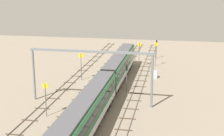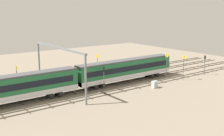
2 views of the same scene
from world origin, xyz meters
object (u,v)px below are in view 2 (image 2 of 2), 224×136
object	(u,v)px
speed_sign_distant_end	(97,62)
signal_light_trackside_approach	(205,62)
train	(79,78)
overhead_gantry	(59,58)
speed_sign_near_foreground	(17,75)
speed_sign_far_trackside	(167,62)
relay_cabinet	(155,84)
signal_light_trackside_departure	(104,75)
speed_sign_mid_trackside	(184,64)

from	to	relation	value
speed_sign_distant_end	signal_light_trackside_approach	bearing A→B (deg)	-31.70
train	overhead_gantry	world-z (taller)	overhead_gantry
train	speed_sign_near_foreground	world-z (taller)	speed_sign_near_foreground
speed_sign_far_trackside	relay_cabinet	xyz separation A→B (m)	(-7.86, -4.17, -2.99)
train	signal_light_trackside_approach	world-z (taller)	train
speed_sign_distant_end	speed_sign_near_foreground	bearing A→B (deg)	-179.73
train	speed_sign_near_foreground	distance (m)	11.84
overhead_gantry	signal_light_trackside_approach	xyz separation A→B (m)	(33.95, -8.30, -3.52)
speed_sign_far_trackside	signal_light_trackside_departure	size ratio (longest dim) A/B	1.23
signal_light_trackside_departure	relay_cabinet	xyz separation A→B (m)	(9.34, -4.48, -2.35)
train	signal_light_trackside_departure	distance (m)	4.86
overhead_gantry	signal_light_trackside_approach	bearing A→B (deg)	-13.73
speed_sign_mid_trackside	signal_light_trackside_approach	distance (m)	8.07
overhead_gantry	speed_sign_mid_trackside	world-z (taller)	overhead_gantry
overhead_gantry	signal_light_trackside_approach	size ratio (longest dim) A/B	4.18
speed_sign_distant_end	speed_sign_mid_trackside	bearing A→B (deg)	-44.96
signal_light_trackside_approach	relay_cabinet	xyz separation A→B (m)	(-17.51, -0.85, -2.38)
speed_sign_near_foreground	signal_light_trackside_departure	distance (m)	16.65
speed_sign_distant_end	signal_light_trackside_approach	size ratio (longest dim) A/B	1.16
speed_sign_far_trackside	speed_sign_mid_trackside	bearing A→B (deg)	-65.85
signal_light_trackside_approach	overhead_gantry	bearing A→B (deg)	166.27
speed_sign_mid_trackside	signal_light_trackside_approach	xyz separation A→B (m)	(8.05, 0.25, -0.50)
overhead_gantry	relay_cabinet	world-z (taller)	overhead_gantry
speed_sign_mid_trackside	speed_sign_near_foreground	bearing A→B (deg)	157.18
overhead_gantry	speed_sign_far_trackside	world-z (taller)	overhead_gantry
signal_light_trackside_departure	train	bearing A→B (deg)	148.33
speed_sign_near_foreground	speed_sign_mid_trackside	world-z (taller)	speed_sign_mid_trackside
speed_sign_mid_trackside	signal_light_trackside_departure	size ratio (longest dim) A/B	1.20
train	overhead_gantry	size ratio (longest dim) A/B	2.55
signal_light_trackside_approach	signal_light_trackside_departure	size ratio (longest dim) A/B	1.01
speed_sign_far_trackside	relay_cabinet	bearing A→B (deg)	-152.02
train	speed_sign_near_foreground	size ratio (longest dim) A/B	9.97
speed_sign_far_trackside	speed_sign_distant_end	size ratio (longest dim) A/B	1.05
signal_light_trackside_approach	speed_sign_distant_end	bearing A→B (deg)	148.30
train	speed_sign_mid_trackside	distance (m)	23.82
speed_sign_far_trackside	relay_cabinet	size ratio (longest dim) A/B	4.06
speed_sign_far_trackside	relay_cabinet	world-z (taller)	speed_sign_far_trackside
signal_light_trackside_approach	speed_sign_mid_trackside	bearing A→B (deg)	-178.22
signal_light_trackside_approach	speed_sign_near_foreground	bearing A→B (deg)	161.70
train	speed_sign_distant_end	xyz separation A→B (m)	(9.22, 7.26, 0.95)
signal_light_trackside_departure	speed_sign_near_foreground	bearing A→B (deg)	144.29
relay_cabinet	speed_sign_near_foreground	bearing A→B (deg)	148.15
signal_light_trackside_approach	signal_light_trackside_departure	bearing A→B (deg)	172.30
train	signal_light_trackside_departure	bearing A→B (deg)	-31.67
relay_cabinet	overhead_gantry	bearing A→B (deg)	150.90
speed_sign_mid_trackside	overhead_gantry	bearing A→B (deg)	161.74
speed_sign_mid_trackside	signal_light_trackside_departure	bearing A→B (deg)	168.34
speed_sign_near_foreground	signal_light_trackside_approach	world-z (taller)	speed_sign_near_foreground
signal_light_trackside_approach	relay_cabinet	size ratio (longest dim) A/B	3.34
train	speed_sign_mid_trackside	size ratio (longest dim) A/B	8.99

